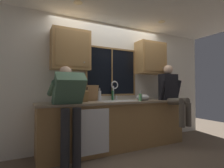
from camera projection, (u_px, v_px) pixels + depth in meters
back_wall at (109, 83)px, 3.75m from camera, size 5.34×0.12×2.55m
ceiling_downlight_left at (78, 3)px, 2.79m from camera, size 0.14×0.14×0.01m
ceiling_downlight_right at (162, 22)px, 3.60m from camera, size 0.14×0.14×0.01m
window_glass at (112, 72)px, 3.71m from camera, size 1.10×0.02×0.95m
window_frame_top at (112, 49)px, 3.71m from camera, size 1.17×0.02×0.04m
window_frame_bottom at (112, 95)px, 3.69m from camera, size 1.17×0.02×0.04m
window_frame_left at (86, 70)px, 3.44m from camera, size 0.03×0.02×0.95m
window_frame_right at (134, 73)px, 3.96m from camera, size 0.03×0.02×0.95m
window_mullion_center at (112, 72)px, 3.70m from camera, size 0.02×0.02×0.95m
lower_cabinet_run at (117, 126)px, 3.42m from camera, size 2.94×0.58×0.88m
countertop at (118, 102)px, 3.41m from camera, size 3.00×0.62×0.04m
dishwasher_front at (92, 132)px, 2.84m from camera, size 0.60×0.02×0.74m
upper_cabinet_left at (71, 50)px, 3.15m from camera, size 0.68×0.36×0.72m
upper_cabinet_right at (151, 58)px, 3.99m from camera, size 0.68×0.36×0.72m
sink at (118, 106)px, 3.43m from camera, size 0.80×0.46×0.21m
faucet at (115, 88)px, 3.60m from camera, size 0.18×0.09×0.40m
person_standing at (69, 102)px, 2.69m from camera, size 0.53×0.70×1.54m
person_sitting_on_counter at (172, 91)px, 3.72m from camera, size 0.54×0.60×1.26m
knife_block at (84, 96)px, 3.18m from camera, size 0.12×0.18×0.32m
cutting_board at (91, 93)px, 3.40m from camera, size 0.30×0.09×0.31m
mixing_bowl at (143, 97)px, 3.60m from camera, size 0.27×0.27×0.14m
soap_dispenser at (140, 97)px, 3.46m from camera, size 0.06×0.07×0.20m
bottle_green_glass at (99, 95)px, 3.49m from camera, size 0.07×0.07×0.26m
bottle_tall_clear at (113, 95)px, 3.64m from camera, size 0.06×0.06×0.26m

